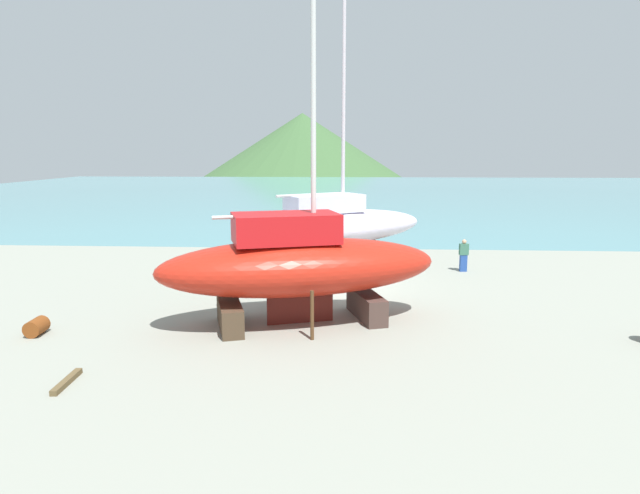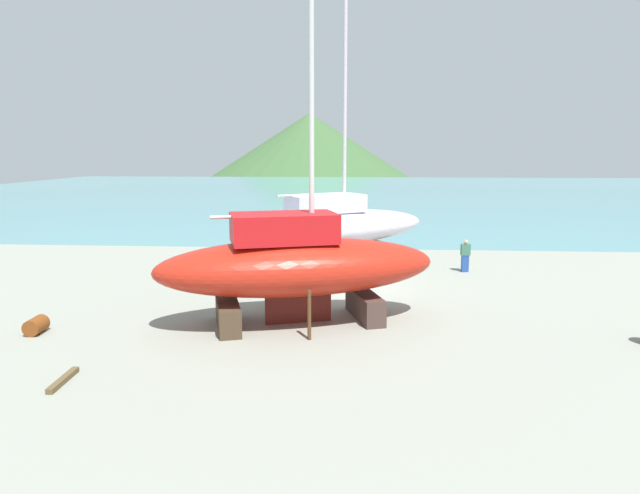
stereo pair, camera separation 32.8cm
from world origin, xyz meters
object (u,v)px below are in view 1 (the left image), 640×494
sailboat_far_slipway (333,226)px  barrel_tar_black (36,327)px  sailboat_mid_port (299,265)px  worker (464,255)px

sailboat_far_slipway → barrel_tar_black: size_ratio=22.06×
barrel_tar_black → sailboat_far_slipway: bearing=48.6°
sailboat_mid_port → barrel_tar_black: size_ratio=18.05×
sailboat_far_slipway → worker: 6.61m
sailboat_mid_port → sailboat_far_slipway: bearing=66.9°
worker → sailboat_mid_port: bearing=134.0°
sailboat_far_slipway → sailboat_mid_port: 8.80m
sailboat_far_slipway → sailboat_mid_port: bearing=-129.6°
sailboat_mid_port → worker: 11.44m
sailboat_far_slipway → barrel_tar_black: sailboat_far_slipway is taller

